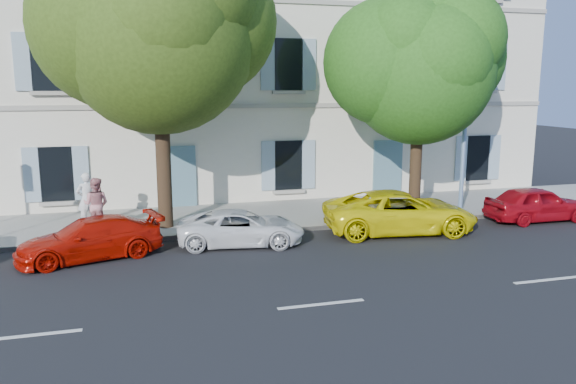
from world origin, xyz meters
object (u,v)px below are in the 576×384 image
object	(u,v)px
tree_right	(420,71)
pedestrian_a	(87,199)
car_red_coupe	(90,239)
pedestrian_b	(96,204)
tree_left	(158,37)
car_red_hatchback	(537,204)
car_white_coupe	(241,228)
street_lamp	(469,93)
car_yellow_supercar	(400,212)

from	to	relation	value
tree_right	pedestrian_a	distance (m)	12.20
car_red_coupe	pedestrian_b	xyz separation A→B (m)	(0.05, 2.60, 0.45)
tree_left	pedestrian_a	xyz separation A→B (m)	(-2.50, 0.78, -5.21)
car_red_hatchback	tree_right	distance (m)	6.33
car_white_coupe	pedestrian_b	size ratio (longest dim) A/B	2.20
car_white_coupe	street_lamp	distance (m)	9.52
car_white_coupe	pedestrian_a	world-z (taller)	pedestrian_a
car_yellow_supercar	tree_left	world-z (taller)	tree_left
tree_right	pedestrian_b	distance (m)	11.86
pedestrian_b	car_yellow_supercar	bearing A→B (deg)	-174.37
tree_right	car_yellow_supercar	bearing A→B (deg)	-129.37
car_red_coupe	car_yellow_supercar	size ratio (longest dim) A/B	0.79
tree_left	pedestrian_a	bearing A→B (deg)	162.71
car_yellow_supercar	tree_left	distance (m)	9.56
car_red_coupe	pedestrian_b	size ratio (longest dim) A/B	2.27
car_red_hatchback	pedestrian_b	bearing A→B (deg)	82.54
car_yellow_supercar	street_lamp	size ratio (longest dim) A/B	0.65
car_yellow_supercar	tree_right	xyz separation A→B (m)	(1.45, 1.77, 4.58)
car_white_coupe	pedestrian_b	xyz separation A→B (m)	(-4.29, 2.35, 0.49)
car_red_coupe	car_red_hatchback	world-z (taller)	car_red_hatchback
car_white_coupe	tree_left	distance (m)	6.53
tree_left	street_lamp	xyz separation A→B (m)	(10.64, -0.89, -1.75)
pedestrian_a	car_red_hatchback	bearing A→B (deg)	153.87
car_red_hatchback	pedestrian_b	distance (m)	15.20
car_red_hatchback	pedestrian_a	distance (m)	15.64
car_red_coupe	car_white_coupe	world-z (taller)	car_red_coupe
car_white_coupe	pedestrian_b	bearing A→B (deg)	70.36
tree_right	pedestrian_a	world-z (taller)	tree_right
tree_left	pedestrian_b	size ratio (longest dim) A/B	5.47
car_white_coupe	street_lamp	world-z (taller)	street_lamp
car_red_hatchback	street_lamp	world-z (taller)	street_lamp
street_lamp	pedestrian_b	xyz separation A→B (m)	(-12.81, 0.94, -3.50)
tree_right	pedestrian_a	size ratio (longest dim) A/B	4.40
car_red_coupe	car_white_coupe	bearing A→B (deg)	77.92
car_red_hatchback	pedestrian_a	size ratio (longest dim) A/B	2.05
car_red_coupe	pedestrian_a	size ratio (longest dim) A/B	2.17
car_red_coupe	tree_right	xyz separation A→B (m)	(11.10, 2.08, 4.70)
pedestrian_b	street_lamp	bearing A→B (deg)	-165.12
car_white_coupe	street_lamp	bearing A→B (deg)	-71.60
car_yellow_supercar	pedestrian_a	xyz separation A→B (m)	(-9.93, 3.02, 0.36)
car_red_hatchback	pedestrian_a	bearing A→B (deg)	80.07
street_lamp	car_red_coupe	bearing A→B (deg)	-172.63
car_yellow_supercar	car_red_hatchback	world-z (taller)	car_yellow_supercar
car_red_hatchback	pedestrian_b	world-z (taller)	pedestrian_b
car_yellow_supercar	pedestrian_a	world-z (taller)	pedestrian_a
street_lamp	pedestrian_a	world-z (taller)	street_lamp
pedestrian_a	car_red_coupe	bearing A→B (deg)	79.32
car_yellow_supercar	car_red_hatchback	bearing A→B (deg)	-80.93
car_yellow_supercar	pedestrian_b	distance (m)	9.88
car_red_coupe	tree_left	bearing A→B (deg)	123.51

